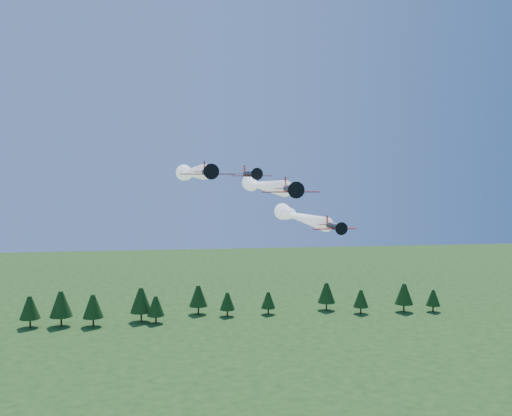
{
  "coord_description": "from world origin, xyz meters",
  "views": [
    {
      "loc": [
        -14.84,
        -91.77,
        50.83
      ],
      "look_at": [
        -1.82,
        0.0,
        45.49
      ],
      "focal_mm": 40.0,
      "sensor_mm": 36.0,
      "label": 1
    }
  ],
  "objects": [
    {
      "name": "plane_lead",
      "position": [
        2.43,
        24.03,
        48.77
      ],
      "size": [
        8.48,
        62.43,
        3.7
      ],
      "rotation": [
        0.0,
        0.0,
        -0.02
      ],
      "color": "black",
      "rests_on": "ground"
    },
    {
      "name": "plane_slot",
      "position": [
        -1.93,
        6.33,
        51.04
      ],
      "size": [
        7.48,
        8.18,
        2.61
      ],
      "rotation": [
        0.0,
        0.0,
        0.17
      ],
      "color": "black",
      "rests_on": "ground"
    },
    {
      "name": "plane_right",
      "position": [
        10.14,
        22.82,
        42.31
      ],
      "size": [
        7.49,
        41.31,
        3.7
      ],
      "rotation": [
        0.0,
        0.0,
        0.05
      ],
      "color": "black",
      "rests_on": "ground"
    },
    {
      "name": "treeline",
      "position": [
        -11.52,
        108.5,
        6.63
      ],
      "size": [
        172.22,
        20.22,
        11.86
      ],
      "color": "#382314",
      "rests_on": "ground"
    },
    {
      "name": "plane_left",
      "position": [
        -11.79,
        25.16,
        51.38
      ],
      "size": [
        9.33,
        50.39,
        3.7
      ],
      "rotation": [
        0.0,
        0.0,
        0.07
      ],
      "color": "black",
      "rests_on": "ground"
    }
  ]
}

